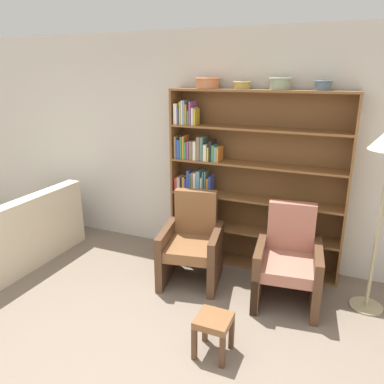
{
  "coord_description": "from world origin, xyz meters",
  "views": [
    {
      "loc": [
        1.27,
        -1.82,
        2.27
      ],
      "look_at": [
        -0.35,
        1.96,
        0.95
      ],
      "focal_mm": 35.0,
      "sensor_mm": 36.0,
      "label": 1
    }
  ],
  "objects_px": {
    "bookshelf": "(237,183)",
    "armchair_leather": "(192,244)",
    "bowl_slate": "(242,85)",
    "armchair_cushioned": "(288,262)",
    "bowl_copper": "(280,83)",
    "couch": "(13,239)",
    "bowl_sage": "(323,85)",
    "footstool": "(214,326)",
    "bowl_olive": "(208,82)"
  },
  "relations": [
    {
      "from": "bookshelf",
      "to": "armchair_leather",
      "type": "relative_size",
      "value": 2.11
    },
    {
      "from": "bowl_slate",
      "to": "armchair_cushioned",
      "type": "distance_m",
      "value": 1.95
    },
    {
      "from": "bowl_copper",
      "to": "couch",
      "type": "xyz_separation_m",
      "value": [
        -2.96,
        -1.08,
        -1.87
      ]
    },
    {
      "from": "bookshelf",
      "to": "armchair_cushioned",
      "type": "bearing_deg",
      "value": -39.06
    },
    {
      "from": "bowl_copper",
      "to": "armchair_leather",
      "type": "xyz_separation_m",
      "value": [
        -0.75,
        -0.58,
        -1.74
      ]
    },
    {
      "from": "bowl_slate",
      "to": "armchair_cushioned",
      "type": "relative_size",
      "value": 0.2
    },
    {
      "from": "bowl_sage",
      "to": "armchair_leather",
      "type": "height_order",
      "value": "bowl_sage"
    },
    {
      "from": "couch",
      "to": "armchair_cushioned",
      "type": "relative_size",
      "value": 1.72
    },
    {
      "from": "bowl_slate",
      "to": "bowl_copper",
      "type": "xyz_separation_m",
      "value": [
        0.41,
        0.0,
        0.02
      ]
    },
    {
      "from": "bowl_slate",
      "to": "footstool",
      "type": "xyz_separation_m",
      "value": [
        0.3,
        -1.64,
        -1.87
      ]
    },
    {
      "from": "bowl_sage",
      "to": "footstool",
      "type": "bearing_deg",
      "value": -108.14
    },
    {
      "from": "bowl_olive",
      "to": "couch",
      "type": "bearing_deg",
      "value": -153.25
    },
    {
      "from": "armchair_cushioned",
      "to": "bowl_copper",
      "type": "bearing_deg",
      "value": -68.78
    },
    {
      "from": "bowl_olive",
      "to": "armchair_cushioned",
      "type": "relative_size",
      "value": 0.29
    },
    {
      "from": "armchair_cushioned",
      "to": "bowl_slate",
      "type": "bearing_deg",
      "value": -45.8
    },
    {
      "from": "bookshelf",
      "to": "bowl_olive",
      "type": "bearing_deg",
      "value": -177.62
    },
    {
      "from": "bowl_olive",
      "to": "bowl_sage",
      "type": "xyz_separation_m",
      "value": [
        1.24,
        0.0,
        -0.01
      ]
    },
    {
      "from": "bowl_slate",
      "to": "armchair_leather",
      "type": "bearing_deg",
      "value": -120.59
    },
    {
      "from": "armchair_leather",
      "to": "bowl_sage",
      "type": "bearing_deg",
      "value": -164.8
    },
    {
      "from": "armchair_leather",
      "to": "bowl_slate",
      "type": "bearing_deg",
      "value": -131.54
    },
    {
      "from": "armchair_leather",
      "to": "footstool",
      "type": "distance_m",
      "value": 1.25
    },
    {
      "from": "armchair_cushioned",
      "to": "armchair_leather",
      "type": "bearing_deg",
      "value": -6.98
    },
    {
      "from": "bookshelf",
      "to": "footstool",
      "type": "height_order",
      "value": "bookshelf"
    },
    {
      "from": "bowl_sage",
      "to": "armchair_cushioned",
      "type": "xyz_separation_m",
      "value": [
        -0.12,
        -0.58,
        -1.73
      ]
    },
    {
      "from": "bowl_sage",
      "to": "armchair_cushioned",
      "type": "bearing_deg",
      "value": -101.45
    },
    {
      "from": "armchair_leather",
      "to": "armchair_cushioned",
      "type": "bearing_deg",
      "value": 169.08
    },
    {
      "from": "bowl_olive",
      "to": "footstool",
      "type": "xyz_separation_m",
      "value": [
        0.7,
        -1.64,
        -1.89
      ]
    },
    {
      "from": "bowl_olive",
      "to": "bowl_copper",
      "type": "height_order",
      "value": "bowl_copper"
    },
    {
      "from": "bowl_copper",
      "to": "bowl_sage",
      "type": "height_order",
      "value": "bowl_copper"
    },
    {
      "from": "bowl_sage",
      "to": "armchair_cushioned",
      "type": "distance_m",
      "value": 1.83
    },
    {
      "from": "bowl_copper",
      "to": "footstool",
      "type": "bearing_deg",
      "value": -93.76
    },
    {
      "from": "bookshelf",
      "to": "bowl_copper",
      "type": "xyz_separation_m",
      "value": [
        0.42,
        -0.02,
        1.15
      ]
    },
    {
      "from": "bowl_copper",
      "to": "footstool",
      "type": "xyz_separation_m",
      "value": [
        -0.11,
        -1.64,
        -1.89
      ]
    },
    {
      "from": "bowl_sage",
      "to": "armchair_leather",
      "type": "relative_size",
      "value": 0.18
    },
    {
      "from": "couch",
      "to": "armchair_leather",
      "type": "height_order",
      "value": "armchair_leather"
    },
    {
      "from": "bookshelf",
      "to": "bowl_sage",
      "type": "relative_size",
      "value": 11.52
    },
    {
      "from": "bowl_olive",
      "to": "footstool",
      "type": "bearing_deg",
      "value": -66.77
    },
    {
      "from": "bowl_slate",
      "to": "couch",
      "type": "distance_m",
      "value": 3.33
    },
    {
      "from": "couch",
      "to": "armchair_leather",
      "type": "bearing_deg",
      "value": -77.2
    },
    {
      "from": "footstool",
      "to": "bowl_copper",
      "type": "bearing_deg",
      "value": 86.24
    },
    {
      "from": "bowl_copper",
      "to": "footstool",
      "type": "height_order",
      "value": "bowl_copper"
    },
    {
      "from": "bowl_olive",
      "to": "bowl_copper",
      "type": "relative_size",
      "value": 1.22
    },
    {
      "from": "couch",
      "to": "armchair_cushioned",
      "type": "bearing_deg",
      "value": -81.29
    },
    {
      "from": "bookshelf",
      "to": "bowl_copper",
      "type": "distance_m",
      "value": 1.22
    },
    {
      "from": "bowl_olive",
      "to": "bowl_copper",
      "type": "xyz_separation_m",
      "value": [
        0.81,
        0.0,
        0.0
      ]
    },
    {
      "from": "armchair_cushioned",
      "to": "bowl_olive",
      "type": "bearing_deg",
      "value": -34.35
    },
    {
      "from": "couch",
      "to": "footstool",
      "type": "xyz_separation_m",
      "value": [
        2.85,
        -0.56,
        -0.02
      ]
    },
    {
      "from": "bowl_sage",
      "to": "couch",
      "type": "height_order",
      "value": "bowl_sage"
    },
    {
      "from": "bowl_sage",
      "to": "bookshelf",
      "type": "bearing_deg",
      "value": 178.92
    },
    {
      "from": "bowl_slate",
      "to": "footstool",
      "type": "bearing_deg",
      "value": -79.54
    }
  ]
}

